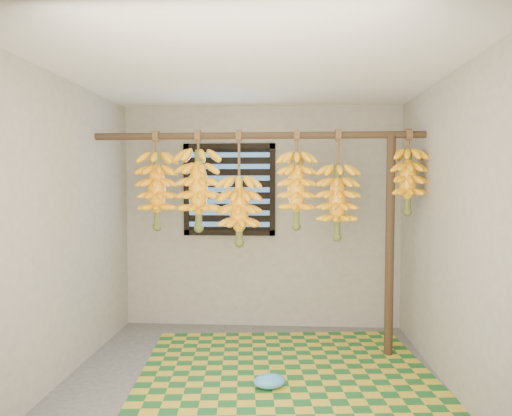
# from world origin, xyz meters

# --- Properties ---
(floor) EXTENTS (3.00, 3.00, 0.01)m
(floor) POSITION_xyz_m (0.00, 0.00, -0.01)
(floor) COLOR #4A4A4A
(floor) RESTS_ON ground
(ceiling) EXTENTS (3.00, 3.00, 0.01)m
(ceiling) POSITION_xyz_m (0.00, 0.00, 2.40)
(ceiling) COLOR silver
(ceiling) RESTS_ON wall_back
(wall_back) EXTENTS (3.00, 0.01, 2.40)m
(wall_back) POSITION_xyz_m (0.00, 1.50, 1.20)
(wall_back) COLOR gray
(wall_back) RESTS_ON floor
(wall_left) EXTENTS (0.01, 3.00, 2.40)m
(wall_left) POSITION_xyz_m (-1.50, 0.00, 1.20)
(wall_left) COLOR gray
(wall_left) RESTS_ON floor
(wall_right) EXTENTS (0.01, 3.00, 2.40)m
(wall_right) POSITION_xyz_m (1.50, 0.00, 1.20)
(wall_right) COLOR gray
(wall_right) RESTS_ON floor
(window) EXTENTS (1.00, 0.04, 1.00)m
(window) POSITION_xyz_m (-0.35, 1.48, 1.50)
(window) COLOR black
(window) RESTS_ON wall_back
(hanging_pole) EXTENTS (3.00, 0.06, 0.06)m
(hanging_pole) POSITION_xyz_m (0.00, 0.70, 2.00)
(hanging_pole) COLOR #3F301D
(hanging_pole) RESTS_ON wall_left
(support_post) EXTENTS (0.08, 0.08, 2.00)m
(support_post) POSITION_xyz_m (1.20, 0.70, 1.00)
(support_post) COLOR #3F301D
(support_post) RESTS_ON floor
(woven_mat) EXTENTS (2.55, 2.11, 0.01)m
(woven_mat) POSITION_xyz_m (0.26, 0.29, 0.01)
(woven_mat) COLOR #195524
(woven_mat) RESTS_ON floor
(plastic_bag) EXTENTS (0.29, 0.24, 0.10)m
(plastic_bag) POSITION_xyz_m (0.14, -0.06, 0.06)
(plastic_bag) COLOR #3B92DE
(plastic_bag) RESTS_ON woven_mat
(banana_bunch_a) EXTENTS (0.34, 0.34, 0.90)m
(banana_bunch_a) POSITION_xyz_m (-0.93, 0.70, 1.50)
(banana_bunch_a) COLOR brown
(banana_bunch_a) RESTS_ON hanging_pole
(banana_bunch_b) EXTENTS (0.39, 0.39, 0.91)m
(banana_bunch_b) POSITION_xyz_m (-0.54, 0.70, 1.50)
(banana_bunch_b) COLOR brown
(banana_bunch_b) RESTS_ON hanging_pole
(banana_bunch_c) EXTENTS (0.38, 0.38, 1.05)m
(banana_bunch_c) POSITION_xyz_m (-0.16, 0.70, 1.32)
(banana_bunch_c) COLOR brown
(banana_bunch_c) RESTS_ON hanging_pole
(banana_bunch_d) EXTENTS (0.32, 0.32, 0.89)m
(banana_bunch_d) POSITION_xyz_m (0.36, 0.70, 1.50)
(banana_bunch_d) COLOR brown
(banana_bunch_d) RESTS_ON hanging_pole
(banana_bunch_e) EXTENTS (0.37, 0.37, 0.99)m
(banana_bunch_e) POSITION_xyz_m (0.73, 0.70, 1.40)
(banana_bunch_e) COLOR brown
(banana_bunch_e) RESTS_ON hanging_pole
(banana_bunch_f) EXTENTS (0.31, 0.31, 0.76)m
(banana_bunch_f) POSITION_xyz_m (1.35, 0.70, 1.58)
(banana_bunch_f) COLOR brown
(banana_bunch_f) RESTS_ON hanging_pole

